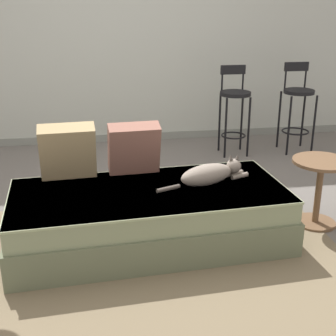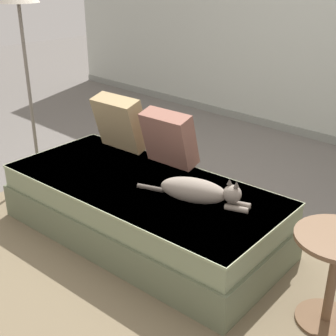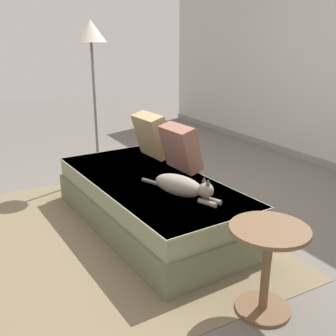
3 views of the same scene
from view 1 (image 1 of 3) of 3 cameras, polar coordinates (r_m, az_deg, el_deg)
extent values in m
plane|color=#66605B|center=(3.82, -2.94, -6.07)|extent=(16.00, 16.00, 0.00)
cube|color=#B7BCB2|center=(5.68, -5.72, 16.15)|extent=(8.00, 0.10, 2.60)
cube|color=gray|center=(5.85, -5.27, 3.76)|extent=(8.00, 0.02, 0.09)
cube|color=#75664C|center=(3.21, -1.57, -11.47)|extent=(2.65, 2.00, 0.01)
cube|color=#636B50|center=(3.41, -2.25, -7.14)|extent=(2.01, 1.02, 0.25)
cube|color=gray|center=(3.32, -2.30, -3.99)|extent=(1.97, 0.98, 0.16)
cube|color=#98A47B|center=(3.29, -2.31, -2.83)|extent=(1.98, 0.99, 0.02)
cube|color=tan|center=(3.49, -12.13, 2.00)|extent=(0.42, 0.27, 0.43)
cube|color=#936051|center=(3.53, -4.18, 2.42)|extent=(0.40, 0.26, 0.40)
ellipsoid|color=gray|center=(3.36, 4.72, -0.82)|extent=(0.45, 0.31, 0.15)
sphere|color=gray|center=(3.49, 8.01, 0.23)|extent=(0.11, 0.11, 0.11)
cone|color=#544C44|center=(3.46, 7.67, 1.35)|extent=(0.03, 0.03, 0.04)
cone|color=#544C44|center=(3.48, 8.46, 1.39)|extent=(0.03, 0.03, 0.04)
cylinder|color=gray|center=(3.52, 8.72, -0.95)|extent=(0.14, 0.08, 0.04)
cylinder|color=gray|center=(3.56, 8.12, -0.66)|extent=(0.14, 0.08, 0.04)
cylinder|color=#544C44|center=(3.26, 0.04, -2.52)|extent=(0.18, 0.09, 0.03)
cylinder|color=black|center=(5.16, 7.05, 4.81)|extent=(0.02, 0.02, 0.67)
cylinder|color=black|center=(5.24, 9.81, 4.89)|extent=(0.02, 0.02, 0.67)
cylinder|color=black|center=(5.40, 6.30, 5.54)|extent=(0.02, 0.02, 0.67)
cylinder|color=black|center=(5.48, 8.95, 5.61)|extent=(0.02, 0.02, 0.67)
torus|color=black|center=(5.35, 7.97, 3.96)|extent=(0.28, 0.28, 0.02)
cylinder|color=black|center=(5.24, 8.22, 8.98)|extent=(0.34, 0.34, 0.04)
cylinder|color=black|center=(5.31, 6.61, 10.40)|extent=(0.02, 0.02, 0.26)
cylinder|color=black|center=(5.38, 9.12, 10.41)|extent=(0.02, 0.02, 0.26)
cube|color=black|center=(5.32, 7.94, 11.79)|extent=(0.28, 0.03, 0.10)
cylinder|color=black|center=(5.38, 14.53, 4.96)|extent=(0.02, 0.02, 0.67)
cylinder|color=black|center=(5.51, 17.38, 5.01)|extent=(0.02, 0.02, 0.67)
cylinder|color=black|center=(5.65, 13.37, 5.75)|extent=(0.02, 0.02, 0.67)
cylinder|color=black|center=(5.76, 16.12, 5.79)|extent=(0.02, 0.02, 0.67)
torus|color=black|center=(5.60, 15.25, 4.35)|extent=(0.31, 0.31, 0.02)
cylinder|color=black|center=(5.50, 15.69, 8.96)|extent=(0.34, 0.34, 0.04)
cylinder|color=black|center=(5.55, 14.11, 10.45)|extent=(0.02, 0.02, 0.28)
cylinder|color=black|center=(5.64, 16.40, 10.40)|extent=(0.02, 0.02, 0.28)
cube|color=black|center=(5.57, 15.40, 11.84)|extent=(0.28, 0.03, 0.10)
cylinder|color=brown|center=(3.80, 17.84, -3.03)|extent=(0.05, 0.05, 0.51)
cylinder|color=brown|center=(3.90, 17.46, -6.33)|extent=(0.32, 0.32, 0.02)
cylinder|color=brown|center=(3.71, 18.27, 0.75)|extent=(0.44, 0.44, 0.02)
camera|label=2|loc=(2.65, 58.35, 12.68)|focal=50.00mm
camera|label=3|loc=(3.53, 53.08, 9.32)|focal=42.00mm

